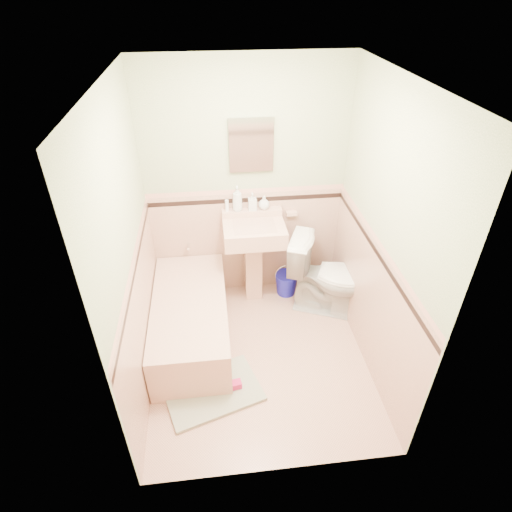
{
  "coord_description": "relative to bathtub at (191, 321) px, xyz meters",
  "views": [
    {
      "loc": [
        -0.35,
        -2.72,
        3.07
      ],
      "look_at": [
        0.0,
        0.25,
        1.0
      ],
      "focal_mm": 29.39,
      "sensor_mm": 36.0,
      "label": 1
    }
  ],
  "objects": [
    {
      "name": "floor",
      "position": [
        0.63,
        -0.33,
        -0.23
      ],
      "size": [
        2.2,
        2.2,
        0.0
      ],
      "primitive_type": "plane",
      "color": "#D7A48D",
      "rests_on": "ground"
    },
    {
      "name": "ceiling",
      "position": [
        0.63,
        -0.33,
        2.27
      ],
      "size": [
        2.2,
        2.2,
        0.0
      ],
      "primitive_type": "plane",
      "rotation": [
        3.14,
        0.0,
        0.0
      ],
      "color": "white",
      "rests_on": "ground"
    },
    {
      "name": "wall_back",
      "position": [
        0.63,
        0.77,
        1.02
      ],
      "size": [
        2.5,
        0.0,
        2.5
      ],
      "primitive_type": "plane",
      "rotation": [
        1.57,
        0.0,
        0.0
      ],
      "color": "#EEE1C2",
      "rests_on": "ground"
    },
    {
      "name": "wall_front",
      "position": [
        0.63,
        -1.43,
        1.02
      ],
      "size": [
        2.5,
        0.0,
        2.5
      ],
      "primitive_type": "plane",
      "rotation": [
        -1.57,
        0.0,
        0.0
      ],
      "color": "#EEE1C2",
      "rests_on": "ground"
    },
    {
      "name": "wall_left",
      "position": [
        -0.37,
        -0.33,
        1.02
      ],
      "size": [
        0.0,
        2.5,
        2.5
      ],
      "primitive_type": "plane",
      "rotation": [
        1.57,
        0.0,
        1.57
      ],
      "color": "#EEE1C2",
      "rests_on": "ground"
    },
    {
      "name": "wall_right",
      "position": [
        1.63,
        -0.33,
        1.02
      ],
      "size": [
        0.0,
        2.5,
        2.5
      ],
      "primitive_type": "plane",
      "rotation": [
        1.57,
        0.0,
        -1.57
      ],
      "color": "#EEE1C2",
      "rests_on": "ground"
    },
    {
      "name": "wainscot_back",
      "position": [
        0.63,
        0.76,
        0.38
      ],
      "size": [
        2.0,
        0.0,
        2.0
      ],
      "primitive_type": "plane",
      "rotation": [
        1.57,
        0.0,
        0.0
      ],
      "color": "#DAA992",
      "rests_on": "ground"
    },
    {
      "name": "wainscot_front",
      "position": [
        0.63,
        -1.42,
        0.38
      ],
      "size": [
        2.0,
        0.0,
        2.0
      ],
      "primitive_type": "plane",
      "rotation": [
        -1.57,
        0.0,
        0.0
      ],
      "color": "#DAA992",
      "rests_on": "ground"
    },
    {
      "name": "wainscot_left",
      "position": [
        -0.36,
        -0.33,
        0.38
      ],
      "size": [
        0.0,
        2.2,
        2.2
      ],
      "primitive_type": "plane",
      "rotation": [
        1.57,
        0.0,
        1.57
      ],
      "color": "#DAA992",
      "rests_on": "ground"
    },
    {
      "name": "wainscot_right",
      "position": [
        1.62,
        -0.33,
        0.38
      ],
      "size": [
        0.0,
        2.2,
        2.2
      ],
      "primitive_type": "plane",
      "rotation": [
        1.57,
        0.0,
        -1.57
      ],
      "color": "#DAA992",
      "rests_on": "ground"
    },
    {
      "name": "accent_back",
      "position": [
        0.63,
        0.75,
        0.9
      ],
      "size": [
        2.0,
        0.0,
        2.0
      ],
      "primitive_type": "plane",
      "rotation": [
        1.57,
        0.0,
        0.0
      ],
      "color": "black",
      "rests_on": "ground"
    },
    {
      "name": "accent_front",
      "position": [
        0.63,
        -1.41,
        0.9
      ],
      "size": [
        2.0,
        0.0,
        2.0
      ],
      "primitive_type": "plane",
      "rotation": [
        -1.57,
        0.0,
        0.0
      ],
      "color": "black",
      "rests_on": "ground"
    },
    {
      "name": "accent_left",
      "position": [
        -0.35,
        -0.33,
        0.89
      ],
      "size": [
        0.0,
        2.2,
        2.2
      ],
      "primitive_type": "plane",
      "rotation": [
        1.57,
        0.0,
        1.57
      ],
      "color": "black",
      "rests_on": "ground"
    },
    {
      "name": "accent_right",
      "position": [
        1.61,
        -0.33,
        0.89
      ],
      "size": [
        0.0,
        2.2,
        2.2
      ],
      "primitive_type": "plane",
      "rotation": [
        1.57,
        0.0,
        -1.57
      ],
      "color": "black",
      "rests_on": "ground"
    },
    {
      "name": "cap_back",
      "position": [
        0.63,
        0.75,
        0.99
      ],
      "size": [
        2.0,
        0.0,
        2.0
      ],
      "primitive_type": "plane",
      "rotation": [
        1.57,
        0.0,
        0.0
      ],
      "color": "tan",
      "rests_on": "ground"
    },
    {
      "name": "cap_front",
      "position": [
        0.63,
        -1.41,
        0.99
      ],
      "size": [
        2.0,
        0.0,
        2.0
      ],
      "primitive_type": "plane",
      "rotation": [
        -1.57,
        0.0,
        0.0
      ],
      "color": "tan",
      "rests_on": "ground"
    },
    {
      "name": "cap_left",
      "position": [
        -0.35,
        -0.33,
        1.0
      ],
      "size": [
        0.0,
        2.2,
        2.2
      ],
      "primitive_type": "plane",
      "rotation": [
        1.57,
        0.0,
        1.57
      ],
      "color": "tan",
      "rests_on": "ground"
    },
    {
      "name": "cap_right",
      "position": [
        1.61,
        -0.33,
        1.0
      ],
      "size": [
        0.0,
        2.2,
        2.2
      ],
      "primitive_type": "plane",
      "rotation": [
        1.57,
        0.0,
        -1.57
      ],
      "color": "tan",
      "rests_on": "ground"
    },
    {
      "name": "bathtub",
      "position": [
        0.0,
        0.0,
        0.0
      ],
      "size": [
        0.7,
        1.5,
        0.45
      ],
      "primitive_type": "cube",
      "color": "#D2A28B",
      "rests_on": "floor"
    },
    {
      "name": "tub_faucet",
      "position": [
        0.0,
        0.72,
        0.41
      ],
      "size": [
        0.04,
        0.12,
        0.04
      ],
      "primitive_type": "cylinder",
      "rotation": [
        1.57,
        0.0,
        0.0
      ],
      "color": "silver",
      "rests_on": "wall_back"
    },
    {
      "name": "sink",
      "position": [
        0.68,
        0.53,
        0.26
      ],
      "size": [
        0.62,
        0.51,
        0.97
      ],
      "primitive_type": null,
      "color": "#D2A28B",
      "rests_on": "floor"
    },
    {
      "name": "sink_faucet",
      "position": [
        0.68,
        0.67,
        0.72
      ],
      "size": [
        0.02,
        0.02,
        0.1
      ],
      "primitive_type": "cylinder",
      "color": "silver",
      "rests_on": "sink"
    },
    {
      "name": "medicine_cabinet",
      "position": [
        0.68,
        0.74,
        1.47
      ],
      "size": [
        0.4,
        0.04,
        0.51
      ],
      "primitive_type": "cube",
      "color": "white",
      "rests_on": "wall_back"
    },
    {
      "name": "soap_dish",
      "position": [
        1.1,
        0.73,
        0.72
      ],
      "size": [
        0.11,
        0.07,
        0.04
      ],
      "primitive_type": "cube",
      "color": "#D2A28B",
      "rests_on": "wall_back"
    },
    {
      "name": "soap_bottle_left",
      "position": [
        0.53,
        0.71,
        0.94
      ],
      "size": [
        0.11,
        0.11,
        0.26
      ],
      "primitive_type": "imported",
      "rotation": [
        0.0,
        0.0,
        -0.1
      ],
      "color": "#B2B2B2",
      "rests_on": "sink"
    },
    {
      "name": "soap_bottle_mid",
      "position": [
        0.69,
        0.71,
        0.9
      ],
      "size": [
        0.08,
        0.09,
        0.18
      ],
      "primitive_type": "imported",
      "rotation": [
        0.0,
        0.0,
        -0.02
      ],
      "color": "#B2B2B2",
      "rests_on": "sink"
    },
    {
      "name": "soap_bottle_right",
      "position": [
        0.81,
        0.71,
        0.88
      ],
      "size": [
        0.12,
        0.12,
        0.14
      ],
      "primitive_type": "imported",
      "rotation": [
        0.0,
        0.0,
        0.12
      ],
      "color": "#B2B2B2",
      "rests_on": "sink"
    },
    {
      "name": "tube",
      "position": [
        0.43,
        0.71,
        0.87
      ],
      "size": [
        0.04,
        0.04,
        0.12
      ],
      "primitive_type": "cylinder",
      "rotation": [
        0.0,
        0.0,
        0.12
      ],
      "color": "white",
      "rests_on": "sink"
    },
    {
      "name": "toilet",
      "position": [
        1.44,
        0.28,
        0.21
      ],
      "size": [
        0.96,
        0.77,
        0.86
      ],
      "primitive_type": "imported",
      "rotation": [
        0.0,
        0.0,
        1.17
      ],
      "color": "white",
      "rests_on": "floor"
    },
    {
      "name": "bucket",
      "position": [
        1.05,
        0.59,
        -0.1
      ],
      "size": [
        0.3,
        0.3,
        0.25
      ],
      "primitive_type": null,
      "rotation": [
        0.0,
        0.0,
        0.17
      ],
      "color": "#1717B0",
      "rests_on": "floor"
    },
    {
      "name": "bath_mat",
      "position": [
        0.18,
        -0.69,
        -0.21
      ],
      "size": [
        0.92,
        0.75,
        0.03
      ],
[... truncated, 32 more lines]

